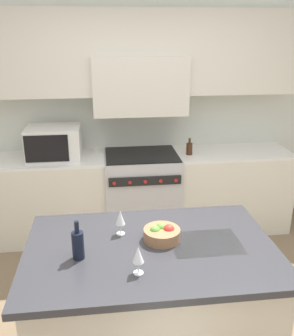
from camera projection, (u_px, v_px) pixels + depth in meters
name	position (u px, v px, depth m)	size (l,w,h in m)	color
back_cabinetry	(138.00, 89.00, 4.07)	(10.00, 0.46, 2.70)	silver
back_counter	(142.00, 193.00, 4.22)	(3.34, 0.62, 0.92)	silver
range_stove	(142.00, 194.00, 4.20)	(0.80, 0.70, 0.93)	#B7B7BC
microwave	(54.00, 143.00, 3.90)	(0.55, 0.44, 0.33)	silver
kitchen_island	(151.00, 304.00, 2.50)	(1.58, 1.03, 0.90)	beige
wine_bottle	(78.00, 244.00, 2.20)	(0.07, 0.07, 0.24)	black
wine_glass_near	(138.00, 255.00, 2.05)	(0.06, 0.06, 0.17)	white
wine_glass_far	(120.00, 218.00, 2.46)	(0.06, 0.06, 0.17)	white
fruit_bowl	(162.00, 234.00, 2.41)	(0.24, 0.24, 0.11)	#996B47
oil_bottle_on_counter	(189.00, 148.00, 4.04)	(0.07, 0.07, 0.18)	#422314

